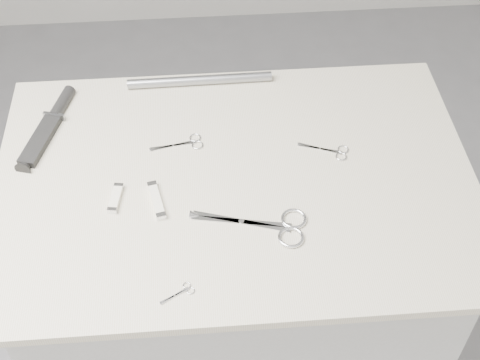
{
  "coord_description": "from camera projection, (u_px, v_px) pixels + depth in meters",
  "views": [
    {
      "loc": [
        -0.06,
        -0.95,
        1.93
      ],
      "look_at": [
        0.01,
        -0.01,
        0.92
      ],
      "focal_mm": 50.0,
      "sensor_mm": 36.0,
      "label": 1
    }
  ],
  "objects": [
    {
      "name": "plinth",
      "position": [
        236.0,
        301.0,
        1.73
      ],
      "size": [
        0.9,
        0.6,
        0.9
      ],
      "primitive_type": "cube",
      "color": "#BDBDBA",
      "rests_on": "ground"
    },
    {
      "name": "display_board",
      "position": [
        235.0,
        180.0,
        1.39
      ],
      "size": [
        1.0,
        0.7,
        0.02
      ],
      "primitive_type": "cube",
      "color": "beige",
      "rests_on": "plinth"
    },
    {
      "name": "large_shears",
      "position": [
        274.0,
        226.0,
        1.29
      ],
      "size": [
        0.23,
        0.11,
        0.01
      ],
      "rotation": [
        0.0,
        0.0,
        -0.25
      ],
      "color": "silver",
      "rests_on": "display_board"
    },
    {
      "name": "embroidery_scissors_a",
      "position": [
        332.0,
        151.0,
        1.44
      ],
      "size": [
        0.11,
        0.06,
        0.0
      ],
      "rotation": [
        0.0,
        0.0,
        -0.36
      ],
      "color": "silver",
      "rests_on": "display_board"
    },
    {
      "name": "embroidery_scissors_b",
      "position": [
        186.0,
        143.0,
        1.45
      ],
      "size": [
        0.12,
        0.05,
        0.0
      ],
      "rotation": [
        0.0,
        0.0,
        0.17
      ],
      "color": "silver",
      "rests_on": "display_board"
    },
    {
      "name": "tiny_scissors",
      "position": [
        181.0,
        292.0,
        1.19
      ],
      "size": [
        0.06,
        0.05,
        0.0
      ],
      "rotation": [
        0.0,
        0.0,
        0.51
      ],
      "color": "silver",
      "rests_on": "display_board"
    },
    {
      "name": "sheathed_knife",
      "position": [
        50.0,
        122.0,
        1.49
      ],
      "size": [
        0.11,
        0.25,
        0.03
      ],
      "rotation": [
        0.0,
        0.0,
        1.29
      ],
      "color": "black",
      "rests_on": "display_board"
    },
    {
      "name": "pocket_knife_a",
      "position": [
        156.0,
        200.0,
        1.33
      ],
      "size": [
        0.04,
        0.1,
        0.01
      ],
      "rotation": [
        0.0,
        0.0,
        1.78
      ],
      "color": "white",
      "rests_on": "display_board"
    },
    {
      "name": "pocket_knife_b",
      "position": [
        116.0,
        198.0,
        1.34
      ],
      "size": [
        0.03,
        0.08,
        0.01
      ],
      "rotation": [
        0.0,
        0.0,
        1.41
      ],
      "color": "white",
      "rests_on": "display_board"
    },
    {
      "name": "metal_rail",
      "position": [
        200.0,
        80.0,
        1.59
      ],
      "size": [
        0.34,
        0.03,
        0.02
      ],
      "primitive_type": "cylinder",
      "rotation": [
        0.0,
        1.57,
        0.01
      ],
      "color": "gray",
      "rests_on": "display_board"
    }
  ]
}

